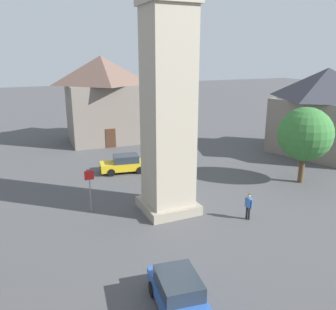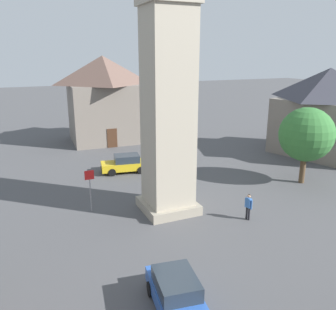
{
  "view_description": "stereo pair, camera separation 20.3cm",
  "coord_description": "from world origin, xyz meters",
  "px_view_note": "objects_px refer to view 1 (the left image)",
  "views": [
    {
      "loc": [
        -8.72,
        -19.32,
        9.91
      ],
      "look_at": [
        0.0,
        0.0,
        3.76
      ],
      "focal_mm": 37.36,
      "sensor_mm": 36.0,
      "label": 1
    },
    {
      "loc": [
        -8.54,
        -19.4,
        9.91
      ],
      "look_at": [
        0.0,
        0.0,
        3.76
      ],
      "focal_mm": 37.36,
      "sensor_mm": 36.0,
      "label": 2
    }
  ],
  "objects_px": {
    "car_red_corner": "(179,295)",
    "road_sign": "(90,184)",
    "car_blue_kerb": "(125,164)",
    "building_shop_left": "(102,98)",
    "pedestrian": "(249,204)",
    "tree": "(305,134)",
    "building_hall_far": "(324,111)"
  },
  "relations": [
    {
      "from": "pedestrian",
      "to": "road_sign",
      "type": "xyz_separation_m",
      "value": [
        -8.64,
        5.12,
        0.89
      ]
    },
    {
      "from": "pedestrian",
      "to": "building_hall_far",
      "type": "bearing_deg",
      "value": 30.21
    },
    {
      "from": "car_red_corner",
      "to": "pedestrian",
      "type": "xyz_separation_m",
      "value": [
        7.45,
        5.52,
        0.25
      ]
    },
    {
      "from": "pedestrian",
      "to": "tree",
      "type": "bearing_deg",
      "value": 24.87
    },
    {
      "from": "car_red_corner",
      "to": "building_shop_left",
      "type": "distance_m",
      "value": 30.09
    },
    {
      "from": "car_blue_kerb",
      "to": "road_sign",
      "type": "distance_m",
      "value": 8.12
    },
    {
      "from": "tree",
      "to": "building_shop_left",
      "type": "bearing_deg",
      "value": 118.01
    },
    {
      "from": "car_red_corner",
      "to": "pedestrian",
      "type": "distance_m",
      "value": 9.28
    },
    {
      "from": "car_red_corner",
      "to": "building_shop_left",
      "type": "xyz_separation_m",
      "value": [
        4.52,
        29.45,
        4.21
      ]
    },
    {
      "from": "road_sign",
      "to": "building_shop_left",
      "type": "bearing_deg",
      "value": 73.14
    },
    {
      "from": "car_blue_kerb",
      "to": "building_shop_left",
      "type": "relative_size",
      "value": 0.45
    },
    {
      "from": "car_blue_kerb",
      "to": "building_hall_far",
      "type": "distance_m",
      "value": 20.48
    },
    {
      "from": "car_red_corner",
      "to": "tree",
      "type": "relative_size",
      "value": 0.72
    },
    {
      "from": "car_red_corner",
      "to": "building_shop_left",
      "type": "relative_size",
      "value": 0.44
    },
    {
      "from": "car_blue_kerb",
      "to": "car_red_corner",
      "type": "xyz_separation_m",
      "value": [
        -3.23,
        -17.36,
        0.0
      ]
    },
    {
      "from": "car_blue_kerb",
      "to": "tree",
      "type": "relative_size",
      "value": 0.72
    },
    {
      "from": "building_shop_left",
      "to": "building_hall_far",
      "type": "height_order",
      "value": "building_shop_left"
    },
    {
      "from": "tree",
      "to": "building_shop_left",
      "type": "relative_size",
      "value": 0.62
    },
    {
      "from": "building_shop_left",
      "to": "road_sign",
      "type": "relative_size",
      "value": 3.48
    },
    {
      "from": "car_blue_kerb",
      "to": "road_sign",
      "type": "height_order",
      "value": "road_sign"
    },
    {
      "from": "car_red_corner",
      "to": "car_blue_kerb",
      "type": "bearing_deg",
      "value": 79.46
    },
    {
      "from": "car_blue_kerb",
      "to": "building_shop_left",
      "type": "height_order",
      "value": "building_shop_left"
    },
    {
      "from": "tree",
      "to": "road_sign",
      "type": "height_order",
      "value": "tree"
    },
    {
      "from": "pedestrian",
      "to": "car_red_corner",
      "type": "bearing_deg",
      "value": -143.46
    },
    {
      "from": "building_hall_far",
      "to": "tree",
      "type": "bearing_deg",
      "value": -145.0
    },
    {
      "from": "car_red_corner",
      "to": "road_sign",
      "type": "distance_m",
      "value": 10.76
    },
    {
      "from": "tree",
      "to": "building_shop_left",
      "type": "height_order",
      "value": "building_shop_left"
    },
    {
      "from": "car_blue_kerb",
      "to": "building_shop_left",
      "type": "xyz_separation_m",
      "value": [
        1.29,
        12.09,
        4.21
      ]
    },
    {
      "from": "car_blue_kerb",
      "to": "building_hall_far",
      "type": "bearing_deg",
      "value": -7.6
    },
    {
      "from": "building_hall_far",
      "to": "road_sign",
      "type": "bearing_deg",
      "value": -170.56
    },
    {
      "from": "tree",
      "to": "car_blue_kerb",
      "type": "bearing_deg",
      "value": 145.83
    },
    {
      "from": "car_blue_kerb",
      "to": "car_red_corner",
      "type": "distance_m",
      "value": 17.66
    }
  ]
}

